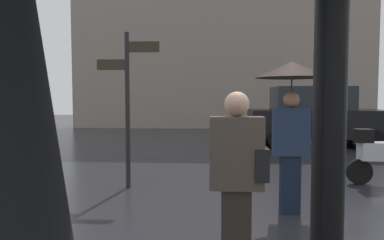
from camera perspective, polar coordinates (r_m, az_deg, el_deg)
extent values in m
cylinder|color=black|center=(1.12, 20.58, -14.52)|extent=(0.09, 0.09, 2.46)
cone|color=black|center=(0.82, -27.21, 4.36)|extent=(0.32, 0.32, 1.28)
cube|color=black|center=(5.14, 15.24, -9.79)|extent=(0.26, 0.17, 0.79)
cube|color=#1E2D47|center=(5.02, 15.37, -1.79)|extent=(0.47, 0.21, 0.64)
sphere|color=#936B4C|center=(5.00, 15.45, 3.13)|extent=(0.22, 0.22, 0.22)
cylinder|color=black|center=(5.00, 15.48, 4.74)|extent=(0.02, 0.02, 0.30)
cone|color=#2D201B|center=(5.01, 15.53, 7.70)|extent=(0.97, 0.97, 0.22)
cube|color=#2A241E|center=(3.34, 6.95, -17.24)|extent=(0.26, 0.16, 0.78)
cube|color=#473D33|center=(3.16, 7.05, -5.18)|extent=(0.46, 0.21, 0.63)
sphere|color=tan|center=(3.12, 7.11, 2.52)|extent=(0.22, 0.22, 0.22)
cube|color=black|center=(3.19, 10.81, -6.84)|extent=(0.12, 0.24, 0.28)
cylinder|color=black|center=(7.24, 24.94, -7.45)|extent=(0.46, 0.09, 0.46)
cube|color=black|center=(7.16, 25.46, -2.24)|extent=(0.28, 0.28, 0.24)
cube|color=black|center=(12.31, 19.19, -0.49)|extent=(4.32, 1.79, 0.87)
cube|color=black|center=(12.23, 18.30, 3.28)|extent=(2.38, 1.64, 0.74)
cylinder|color=black|center=(13.64, 23.81, -2.06)|extent=(0.61, 0.18, 0.61)
cylinder|color=black|center=(11.99, 26.81, -2.88)|extent=(0.61, 0.18, 0.61)
cylinder|color=black|center=(12.92, 12.06, -2.13)|extent=(0.61, 0.18, 0.61)
cylinder|color=black|center=(11.17, 13.46, -3.04)|extent=(0.61, 0.18, 0.61)
cylinder|color=black|center=(6.32, -10.18, 1.43)|extent=(0.08, 0.08, 2.69)
cube|color=#33281E|center=(6.31, -7.77, 11.40)|extent=(0.56, 0.04, 0.18)
cube|color=#33281E|center=(6.40, -12.54, 8.53)|extent=(0.52, 0.04, 0.18)
cube|color=gray|center=(19.98, 4.68, 18.42)|extent=(15.26, 2.40, 13.39)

